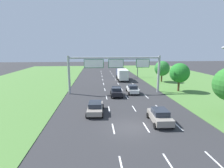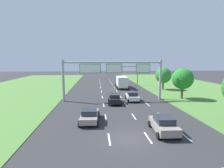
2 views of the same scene
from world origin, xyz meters
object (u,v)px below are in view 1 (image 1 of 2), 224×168
at_px(car_near_red, 95,107).
at_px(roadside_tree_mid, 180,73).
at_px(car_far_ahead, 133,89).
at_px(sign_gantry, 115,67).
at_px(car_mid_lane, 160,116).
at_px(box_truck, 122,74).
at_px(traffic_light_mast, 131,64).
at_px(roadside_tree_far, 162,68).
at_px(car_lead_silver, 116,92).

distance_m(car_near_red, roadside_tree_mid, 19.50).
height_order(car_near_red, roadside_tree_mid, roadside_tree_mid).
xyz_separation_m(car_far_ahead, sign_gantry, (-3.31, 0.50, 4.18)).
xyz_separation_m(car_near_red, roadside_tree_mid, (16.18, 10.50, 2.87)).
height_order(car_mid_lane, roadside_tree_mid, roadside_tree_mid).
relative_size(sign_gantry, roadside_tree_mid, 3.12).
bearing_deg(car_near_red, box_truck, 76.70).
bearing_deg(traffic_light_mast, car_mid_lane, -95.57).
bearing_deg(roadside_tree_mid, roadside_tree_far, 87.70).
distance_m(car_near_red, traffic_light_mast, 30.69).
xyz_separation_m(car_near_red, car_far_ahead, (6.94, 9.96, 0.01)).
distance_m(car_near_red, roadside_tree_far, 26.61).
bearing_deg(roadside_tree_mid, car_near_red, -147.03).
distance_m(car_mid_lane, traffic_light_mast, 32.74).
distance_m(box_truck, roadside_tree_far, 10.27).
height_order(car_far_ahead, box_truck, box_truck).
bearing_deg(sign_gantry, car_lead_silver, -88.48).
bearing_deg(roadside_tree_far, car_far_ahead, -132.10).
bearing_deg(car_mid_lane, traffic_light_mast, 86.83).
relative_size(car_near_red, roadside_tree_mid, 0.82).
bearing_deg(car_mid_lane, roadside_tree_far, 71.31).
relative_size(traffic_light_mast, roadside_tree_far, 1.06).
distance_m(car_far_ahead, box_truck, 14.09).
relative_size(car_far_ahead, box_truck, 0.58).
xyz_separation_m(traffic_light_mast, roadside_tree_mid, (5.82, -18.22, -0.23)).
distance_m(sign_gantry, roadside_tree_mid, 12.62).
relative_size(box_truck, sign_gantry, 0.42).
bearing_deg(car_near_red, traffic_light_mast, 73.23).
relative_size(car_lead_silver, traffic_light_mast, 0.73).
bearing_deg(box_truck, sign_gantry, -103.30).
bearing_deg(car_far_ahead, car_mid_lane, -87.36).
bearing_deg(car_near_red, sign_gantry, 73.93).
bearing_deg(car_far_ahead, roadside_tree_mid, 4.89).
bearing_deg(traffic_light_mast, sign_gantry, -110.23).
relative_size(sign_gantry, roadside_tree_far, 3.25).
height_order(car_mid_lane, box_truck, box_truck).
height_order(car_far_ahead, sign_gantry, sign_gantry).
height_order(traffic_light_mast, roadside_tree_far, traffic_light_mast).
distance_m(car_lead_silver, traffic_light_mast, 21.84).
bearing_deg(car_lead_silver, car_mid_lane, -70.16).
bearing_deg(car_mid_lane, car_lead_silver, 108.86).
xyz_separation_m(car_lead_silver, car_far_ahead, (3.25, 1.80, -0.03)).
bearing_deg(box_truck, car_far_ahead, -89.59).
distance_m(car_lead_silver, car_mid_lane, 12.39).
height_order(sign_gantry, roadside_tree_mid, sign_gantry).
height_order(car_near_red, car_mid_lane, car_mid_lane).
xyz_separation_m(car_lead_silver, box_truck, (3.37, 15.86, 0.82)).
relative_size(sign_gantry, traffic_light_mast, 3.08).
distance_m(car_near_red, sign_gantry, 11.83).
height_order(car_mid_lane, sign_gantry, sign_gantry).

